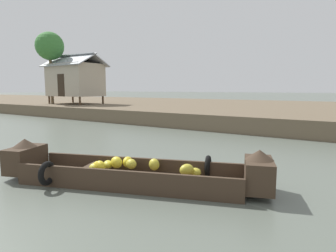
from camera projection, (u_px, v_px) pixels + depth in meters
ground_plane at (202, 147)px, 10.62m from camera, size 300.00×300.00×0.00m
riverbank_strip at (281, 111)px, 21.82m from camera, size 160.00×20.00×0.83m
banana_boat at (131, 171)px, 6.41m from camera, size 5.96×2.93×0.92m
stilt_house_left at (75, 79)px, 24.46m from camera, size 4.99×3.35×4.15m
palm_tree_mid at (50, 47)px, 23.88m from camera, size 2.30×2.30×5.93m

